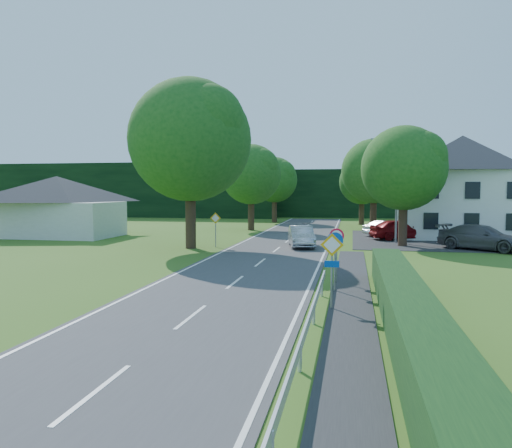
% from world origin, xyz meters
% --- Properties ---
extents(ground, '(160.00, 160.00, 0.00)m').
position_xyz_m(ground, '(0.00, 0.00, 0.00)').
color(ground, '#365D1A').
rests_on(ground, ground).
extents(road, '(7.00, 80.00, 0.04)m').
position_xyz_m(road, '(0.00, 20.00, 0.02)').
color(road, '#3B3B3D').
rests_on(road, ground).
extents(footpath, '(1.50, 44.00, 0.04)m').
position_xyz_m(footpath, '(4.95, 2.00, 0.02)').
color(footpath, '#262629').
rests_on(footpath, ground).
extents(parking_pad, '(14.00, 16.00, 0.04)m').
position_xyz_m(parking_pad, '(12.00, 33.00, 0.02)').
color(parking_pad, '#262629').
rests_on(parking_pad, ground).
extents(line_edge_left, '(0.12, 80.00, 0.01)m').
position_xyz_m(line_edge_left, '(-3.25, 20.00, 0.04)').
color(line_edge_left, white).
rests_on(line_edge_left, road).
extents(line_edge_right, '(0.12, 80.00, 0.01)m').
position_xyz_m(line_edge_right, '(3.25, 20.00, 0.04)').
color(line_edge_right, white).
rests_on(line_edge_right, road).
extents(line_centre, '(0.12, 80.00, 0.01)m').
position_xyz_m(line_centre, '(0.00, 20.00, 0.04)').
color(line_centre, white).
rests_on(line_centre, road).
extents(guardrail, '(0.12, 26.00, 0.69)m').
position_xyz_m(guardrail, '(3.85, -1.00, 0.34)').
color(guardrail, silver).
rests_on(guardrail, ground).
extents(hedge_right, '(1.20, 30.00, 1.30)m').
position_xyz_m(hedge_right, '(6.50, 0.00, 0.65)').
color(hedge_right, black).
rests_on(hedge_right, ground).
extents(tree_main, '(9.40, 9.40, 11.64)m').
position_xyz_m(tree_main, '(-6.00, 24.00, 5.82)').
color(tree_main, '#194F17').
rests_on(tree_main, ground).
extents(tree_left_far, '(7.00, 7.00, 8.58)m').
position_xyz_m(tree_left_far, '(-5.00, 40.00, 4.29)').
color(tree_left_far, '#194F17').
rests_on(tree_left_far, ground).
extents(tree_right_far, '(7.40, 7.40, 9.09)m').
position_xyz_m(tree_right_far, '(7.00, 42.00, 4.54)').
color(tree_right_far, '#194F17').
rests_on(tree_right_far, ground).
extents(tree_left_back, '(6.60, 6.60, 8.07)m').
position_xyz_m(tree_left_back, '(-4.50, 52.00, 4.04)').
color(tree_left_back, '#194F17').
rests_on(tree_left_back, ground).
extents(tree_right_back, '(6.20, 6.20, 7.56)m').
position_xyz_m(tree_right_back, '(6.00, 50.00, 3.78)').
color(tree_right_back, '#194F17').
rests_on(tree_right_back, ground).
extents(tree_right_mid, '(7.00, 7.00, 8.58)m').
position_xyz_m(tree_right_mid, '(8.50, 28.00, 4.29)').
color(tree_right_mid, '#194F17').
rests_on(tree_right_mid, ground).
extents(treeline_left, '(44.00, 6.00, 8.00)m').
position_xyz_m(treeline_left, '(-28.00, 62.00, 4.00)').
color(treeline_left, black).
rests_on(treeline_left, ground).
extents(treeline_right, '(30.00, 5.00, 7.00)m').
position_xyz_m(treeline_right, '(8.00, 66.00, 3.50)').
color(treeline_right, black).
rests_on(treeline_right, ground).
extents(bungalow_left, '(11.00, 6.50, 5.20)m').
position_xyz_m(bungalow_left, '(-20.00, 30.00, 2.71)').
color(bungalow_left, silver).
rests_on(bungalow_left, ground).
extents(house_white, '(10.60, 8.40, 8.60)m').
position_xyz_m(house_white, '(14.00, 36.00, 4.41)').
color(house_white, white).
rests_on(house_white, ground).
extents(streetlight, '(2.03, 0.18, 8.00)m').
position_xyz_m(streetlight, '(8.06, 30.00, 4.46)').
color(streetlight, gray).
rests_on(streetlight, ground).
extents(sign_priority_right, '(0.78, 0.09, 2.59)m').
position_xyz_m(sign_priority_right, '(4.30, 7.98, 1.80)').
color(sign_priority_right, gray).
rests_on(sign_priority_right, ground).
extents(sign_roundabout, '(0.64, 0.08, 2.37)m').
position_xyz_m(sign_roundabout, '(4.30, 10.98, 1.67)').
color(sign_roundabout, gray).
rests_on(sign_roundabout, ground).
extents(sign_speed_limit, '(0.64, 0.11, 2.37)m').
position_xyz_m(sign_speed_limit, '(4.30, 12.97, 1.77)').
color(sign_speed_limit, gray).
rests_on(sign_speed_limit, ground).
extents(sign_priority_left, '(0.78, 0.09, 2.44)m').
position_xyz_m(sign_priority_left, '(-4.50, 24.98, 1.72)').
color(sign_priority_left, gray).
rests_on(sign_priority_left, ground).
extents(moving_car, '(2.41, 4.71, 1.48)m').
position_xyz_m(moving_car, '(1.47, 25.88, 0.78)').
color(moving_car, '#BABABF').
rests_on(moving_car, road).
extents(motorcycle, '(0.95, 2.09, 1.06)m').
position_xyz_m(motorcycle, '(0.86, 35.74, 0.57)').
color(motorcycle, black).
rests_on(motorcycle, road).
extents(parked_car_red, '(5.27, 3.31, 1.67)m').
position_xyz_m(parked_car_red, '(8.83, 32.59, 0.88)').
color(parked_car_red, maroon).
rests_on(parked_car_red, parking_pad).
extents(parked_car_silver_a, '(4.26, 3.22, 1.34)m').
position_xyz_m(parked_car_silver_a, '(7.92, 35.40, 0.71)').
color(parked_car_silver_a, silver).
rests_on(parked_car_silver_a, parking_pad).
extents(parked_car_grey, '(6.00, 5.16, 1.65)m').
position_xyz_m(parked_car_grey, '(13.47, 26.55, 0.87)').
color(parked_car_grey, '#4A4A4F').
rests_on(parked_car_grey, parking_pad).
extents(parked_car_silver_b, '(5.18, 2.79, 1.38)m').
position_xyz_m(parked_car_silver_b, '(14.05, 33.52, 0.73)').
color(parked_car_silver_b, silver).
rests_on(parked_car_silver_b, parking_pad).
extents(parasol, '(2.22, 2.26, 1.97)m').
position_xyz_m(parasol, '(12.26, 34.43, 1.02)').
color(parasol, red).
rests_on(parasol, parking_pad).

